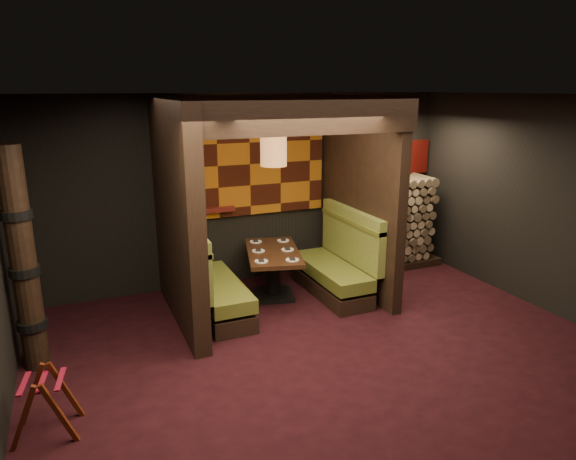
# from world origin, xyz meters

# --- Properties ---
(floor) EXTENTS (6.50, 5.50, 0.02)m
(floor) POSITION_xyz_m (0.00, 0.00, -0.01)
(floor) COLOR black
(floor) RESTS_ON ground
(ceiling) EXTENTS (6.50, 5.50, 0.02)m
(ceiling) POSITION_xyz_m (0.00, 0.00, 2.86)
(ceiling) COLOR black
(ceiling) RESTS_ON ground
(wall_back) EXTENTS (6.50, 0.02, 2.85)m
(wall_back) POSITION_xyz_m (0.00, 2.76, 1.43)
(wall_back) COLOR black
(wall_back) RESTS_ON ground
(wall_front) EXTENTS (6.50, 0.02, 2.85)m
(wall_front) POSITION_xyz_m (0.00, -2.76, 1.43)
(wall_front) COLOR black
(wall_front) RESTS_ON ground
(wall_right) EXTENTS (0.02, 5.50, 2.85)m
(wall_right) POSITION_xyz_m (3.26, 0.00, 1.43)
(wall_right) COLOR black
(wall_right) RESTS_ON ground
(partition_left) EXTENTS (0.20, 2.20, 2.85)m
(partition_left) POSITION_xyz_m (-1.35, 1.65, 1.43)
(partition_left) COLOR black
(partition_left) RESTS_ON floor
(partition_right) EXTENTS (0.15, 2.10, 2.85)m
(partition_right) POSITION_xyz_m (1.30, 1.70, 1.43)
(partition_right) COLOR black
(partition_right) RESTS_ON floor
(header_beam) EXTENTS (2.85, 0.18, 0.44)m
(header_beam) POSITION_xyz_m (-0.02, 0.70, 2.63)
(header_beam) COLOR black
(header_beam) RESTS_ON partition_left
(tapa_back_panel) EXTENTS (2.40, 0.06, 1.55)m
(tapa_back_panel) POSITION_xyz_m (-0.02, 2.71, 1.82)
(tapa_back_panel) COLOR #AB5C12
(tapa_back_panel) RESTS_ON wall_back
(tapa_side_panel) EXTENTS (0.04, 1.85, 1.45)m
(tapa_side_panel) POSITION_xyz_m (-1.23, 1.82, 1.85)
(tapa_side_panel) COLOR #AB5C12
(tapa_side_panel) RESTS_ON partition_left
(lacquer_shelf) EXTENTS (0.60, 0.12, 0.07)m
(lacquer_shelf) POSITION_xyz_m (-0.60, 2.65, 1.18)
(lacquer_shelf) COLOR #5E1A15
(lacquer_shelf) RESTS_ON wall_back
(booth_bench_left) EXTENTS (0.68, 1.60, 1.14)m
(booth_bench_left) POSITION_xyz_m (-0.96, 1.65, 0.40)
(booth_bench_left) COLOR black
(booth_bench_left) RESTS_ON floor
(booth_bench_right) EXTENTS (0.68, 1.60, 1.14)m
(booth_bench_right) POSITION_xyz_m (0.93, 1.65, 0.40)
(booth_bench_right) COLOR black
(booth_bench_right) RESTS_ON floor
(dining_table) EXTENTS (1.04, 1.47, 0.70)m
(dining_table) POSITION_xyz_m (0.01, 1.87, 0.47)
(dining_table) COLOR black
(dining_table) RESTS_ON floor
(place_settings) EXTENTS (0.82, 1.16, 0.03)m
(place_settings) POSITION_xyz_m (0.01, 1.87, 0.71)
(place_settings) COLOR white
(place_settings) RESTS_ON dining_table
(pendant_lamp) EXTENTS (0.35, 0.35, 0.94)m
(pendant_lamp) POSITION_xyz_m (0.01, 1.82, 2.13)
(pendant_lamp) COLOR #A26433
(pendant_lamp) RESTS_ON ceiling
(luggage_rack) EXTENTS (0.62, 0.48, 0.62)m
(luggage_rack) POSITION_xyz_m (-2.92, -0.16, 0.31)
(luggage_rack) COLOR #4B190A
(luggage_rack) RESTS_ON floor
(totem_column) EXTENTS (0.31, 0.31, 2.40)m
(totem_column) POSITION_xyz_m (-3.05, 1.10, 1.19)
(totem_column) COLOR black
(totem_column) RESTS_ON floor
(firewood_stack) EXTENTS (1.73, 0.70, 1.50)m
(firewood_stack) POSITION_xyz_m (2.29, 2.35, 0.75)
(firewood_stack) COLOR black
(firewood_stack) RESTS_ON floor
(mosaic_header) EXTENTS (1.83, 0.10, 0.56)m
(mosaic_header) POSITION_xyz_m (2.29, 2.68, 1.78)
(mosaic_header) COLOR maroon
(mosaic_header) RESTS_ON wall_back
(bay_front_post) EXTENTS (0.08, 0.08, 2.85)m
(bay_front_post) POSITION_xyz_m (1.39, 1.96, 1.43)
(bay_front_post) COLOR black
(bay_front_post) RESTS_ON floor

